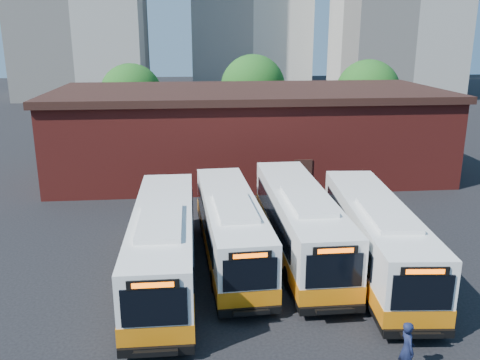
{
  "coord_description": "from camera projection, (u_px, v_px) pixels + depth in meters",
  "views": [
    {
      "loc": [
        -4.16,
        -17.86,
        10.4
      ],
      "look_at": [
        -1.97,
        5.61,
        3.55
      ],
      "focal_mm": 38.0,
      "sensor_mm": 36.0,
      "label": 1
    }
  ],
  "objects": [
    {
      "name": "depot_building",
      "position": [
        248.0,
        130.0,
        38.56
      ],
      "size": [
        28.6,
        12.6,
        6.4
      ],
      "color": "maroon",
      "rests_on": "ground"
    },
    {
      "name": "transit_worker",
      "position": [
        407.0,
        349.0,
        15.81
      ],
      "size": [
        0.46,
        0.69,
        1.85
      ],
      "primitive_type": "imported",
      "rotation": [
        0.0,
        0.0,
        1.6
      ],
      "color": "#131A37",
      "rests_on": "ground"
    },
    {
      "name": "bus_mideast",
      "position": [
        299.0,
        225.0,
        24.35
      ],
      "size": [
        2.7,
        12.38,
        3.36
      ],
      "rotation": [
        0.0,
        0.0,
        0.01
      ],
      "color": "white",
      "rests_on": "ground"
    },
    {
      "name": "bus_midwest",
      "position": [
        231.0,
        230.0,
        23.95
      ],
      "size": [
        3.0,
        11.76,
        3.17
      ],
      "rotation": [
        0.0,
        0.0,
        0.05
      ],
      "color": "white",
      "rests_on": "ground"
    },
    {
      "name": "tree_east",
      "position": [
        368.0,
        92.0,
        49.8
      ],
      "size": [
        6.24,
        6.24,
        7.96
      ],
      "color": "#382314",
      "rests_on": "ground"
    },
    {
      "name": "bus_west",
      "position": [
        164.0,
        247.0,
        21.86
      ],
      "size": [
        2.61,
        12.28,
        3.34
      ],
      "rotation": [
        0.0,
        0.0,
        0.0
      ],
      "color": "white",
      "rests_on": "ground"
    },
    {
      "name": "tree_mid",
      "position": [
        253.0,
        87.0,
        51.62
      ],
      "size": [
        6.56,
        6.56,
        8.36
      ],
      "color": "#382314",
      "rests_on": "ground"
    },
    {
      "name": "ground",
      "position": [
        302.0,
        302.0,
        20.35
      ],
      "size": [
        220.0,
        220.0,
        0.0
      ],
      "primitive_type": "plane",
      "color": "black"
    },
    {
      "name": "bus_east",
      "position": [
        375.0,
        239.0,
        22.78
      ],
      "size": [
        3.41,
        12.22,
        3.29
      ],
      "rotation": [
        0.0,
        0.0,
        -0.08
      ],
      "color": "white",
      "rests_on": "ground"
    },
    {
      "name": "tree_west",
      "position": [
        131.0,
        95.0,
        48.75
      ],
      "size": [
        6.0,
        6.0,
        7.65
      ],
      "color": "#382314",
      "rests_on": "ground"
    }
  ]
}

